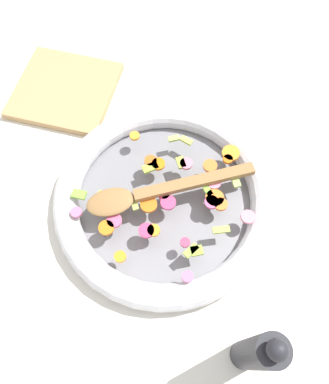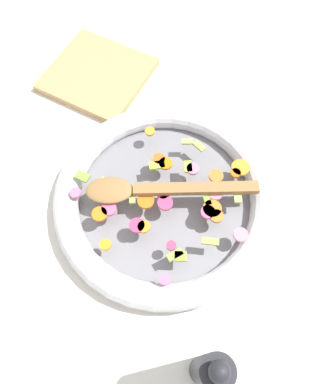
{
  "view_description": "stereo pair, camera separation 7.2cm",
  "coord_description": "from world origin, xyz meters",
  "px_view_note": "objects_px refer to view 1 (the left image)",
  "views": [
    {
      "loc": [
        -0.08,
        0.3,
        0.7
      ],
      "look_at": [
        0.0,
        0.0,
        0.05
      ],
      "focal_mm": 35.0,
      "sensor_mm": 36.0,
      "label": 1
    },
    {
      "loc": [
        -0.14,
        0.27,
        0.7
      ],
      "look_at": [
        0.0,
        0.0,
        0.05
      ],
      "focal_mm": 35.0,
      "sensor_mm": 36.0,
      "label": 2
    }
  ],
  "objects_px": {
    "pepper_mill": "(257,353)",
    "cutting_board": "(65,90)",
    "wooden_spoon": "(154,192)",
    "skillet": "(164,198)"
  },
  "relations": [
    {
      "from": "pepper_mill",
      "to": "cutting_board",
      "type": "distance_m",
      "value": 0.69
    },
    {
      "from": "wooden_spoon",
      "to": "pepper_mill",
      "type": "relative_size",
      "value": 1.33
    },
    {
      "from": "pepper_mill",
      "to": "skillet",
      "type": "bearing_deg",
      "value": -50.45
    },
    {
      "from": "skillet",
      "to": "cutting_board",
      "type": "distance_m",
      "value": 0.37
    },
    {
      "from": "cutting_board",
      "to": "wooden_spoon",
      "type": "bearing_deg",
      "value": 140.69
    },
    {
      "from": "wooden_spoon",
      "to": "cutting_board",
      "type": "distance_m",
      "value": 0.36
    },
    {
      "from": "pepper_mill",
      "to": "wooden_spoon",
      "type": "bearing_deg",
      "value": -46.8
    },
    {
      "from": "skillet",
      "to": "cutting_board",
      "type": "relative_size",
      "value": 1.97
    },
    {
      "from": "wooden_spoon",
      "to": "pepper_mill",
      "type": "height_order",
      "value": "pepper_mill"
    },
    {
      "from": "skillet",
      "to": "pepper_mill",
      "type": "xyz_separation_m",
      "value": [
        -0.2,
        0.25,
        0.08
      ]
    }
  ]
}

